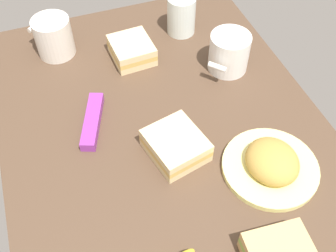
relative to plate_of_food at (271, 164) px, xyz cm
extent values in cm
cube|color=#4C3828|center=(13.84, 15.04, -2.79)|extent=(90.00, 64.00, 2.00)
cylinder|color=#EAE58C|center=(0.00, 0.00, -1.19)|extent=(17.79, 17.79, 1.20)
ellipsoid|color=#B28C3F|center=(0.00, 0.00, 0.81)|extent=(10.54, 9.49, 5.57)
cylinder|color=white|center=(28.07, -4.37, 2.57)|extent=(8.87, 8.87, 8.71)
cylinder|color=tan|center=(28.07, -4.37, 6.43)|extent=(7.81, 7.81, 0.40)
cylinder|color=white|center=(24.17, 0.23, 3.01)|extent=(3.82, 3.50, 1.20)
cylinder|color=silver|center=(46.31, 31.18, 2.74)|extent=(8.56, 8.56, 9.06)
cylinder|color=brown|center=(46.31, 31.18, 6.77)|extent=(7.53, 7.53, 0.40)
cylinder|color=silver|center=(50.98, 34.65, 3.20)|extent=(3.26, 3.81, 1.20)
cube|color=beige|center=(9.53, 15.17, -0.99)|extent=(12.57, 11.77, 1.60)
cube|color=#D8B259|center=(9.53, 15.17, 0.41)|extent=(12.57, 11.77, 1.20)
cube|color=beige|center=(9.53, 15.17, 1.81)|extent=(12.57, 11.77, 1.60)
cube|color=beige|center=(38.55, 15.13, -0.99)|extent=(10.41, 9.48, 1.60)
cube|color=#D8B259|center=(38.55, 15.13, 0.41)|extent=(10.41, 9.48, 1.20)
cube|color=beige|center=(38.55, 15.13, 1.81)|extent=(10.41, 9.48, 1.60)
cylinder|color=silver|center=(44.07, 0.82, 2.95)|extent=(6.86, 6.86, 9.47)
cylinder|color=white|center=(44.07, 0.82, 2.10)|extent=(6.18, 6.18, 7.77)
cube|color=purple|center=(21.74, 28.32, -0.79)|extent=(13.90, 7.60, 2.00)
camera|label=1|loc=(-33.14, 31.86, 61.75)|focal=43.69mm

